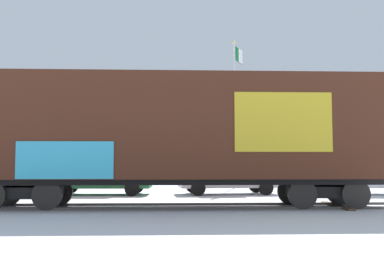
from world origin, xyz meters
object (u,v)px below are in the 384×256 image
Objects in this scene: freight_car at (179,130)px; parked_car_green at (102,176)px; parked_car_silver at (229,177)px; parked_car_white at (374,175)px; flagpole at (238,94)px.

parked_car_green is (-3.68, 5.62, -1.70)m from freight_car.
freight_car reaches higher than parked_car_silver.
parked_car_silver is (2.13, 5.94, -1.74)m from freight_car.
freight_car is at bearing -109.74° from parked_car_silver.
parked_car_white is at bearing 1.23° from parked_car_green.
flagpole is 7.00m from parked_car_silver.
parked_car_white is at bearing -0.51° from parked_car_silver.
parked_car_green is at bearing 123.22° from freight_car.
parked_car_white reaches higher than parked_car_silver.
parked_car_green is (-6.76, -5.48, -4.60)m from flagpole.
freight_car is at bearing -146.12° from parked_car_white.
parked_car_white reaches higher than parked_car_green.
flagpole reaches higher than freight_car.
parked_car_silver is at bearing 70.26° from freight_car.
parked_car_green is at bearing -176.80° from parked_car_silver.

